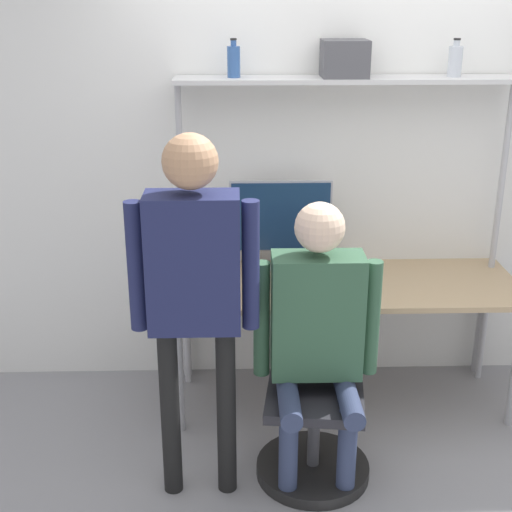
# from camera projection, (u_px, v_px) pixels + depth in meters

# --- Properties ---
(ground_plane) EXTENTS (12.00, 12.00, 0.00)m
(ground_plane) POSITION_uv_depth(u_px,v_px,m) (348.00, 434.00, 3.87)
(ground_plane) COLOR gray
(wall_back) EXTENTS (8.00, 0.06, 2.70)m
(wall_back) POSITION_uv_depth(u_px,v_px,m) (339.00, 159.00, 4.11)
(wall_back) COLOR white
(wall_back) RESTS_ON ground_plane
(desk) EXTENTS (1.94, 0.71, 0.74)m
(desk) POSITION_uv_depth(u_px,v_px,m) (343.00, 294.00, 3.99)
(desk) COLOR tan
(desk) RESTS_ON ground_plane
(shelf_unit) EXTENTS (1.84, 0.27, 1.83)m
(shelf_unit) POSITION_uv_depth(u_px,v_px,m) (345.00, 127.00, 3.87)
(shelf_unit) COLOR silver
(shelf_unit) RESTS_ON ground_plane
(monitor) EXTENTS (0.58, 0.16, 0.53)m
(monitor) POSITION_uv_depth(u_px,v_px,m) (281.00, 220.00, 4.06)
(monitor) COLOR #B7B7BC
(monitor) RESTS_ON desk
(laptop) EXTENTS (0.32, 0.22, 0.22)m
(laptop) POSITION_uv_depth(u_px,v_px,m) (305.00, 281.00, 3.82)
(laptop) COLOR #333338
(laptop) RESTS_ON desk
(cell_phone) EXTENTS (0.07, 0.15, 0.01)m
(cell_phone) POSITION_uv_depth(u_px,v_px,m) (357.00, 290.00, 3.85)
(cell_phone) COLOR silver
(cell_phone) RESTS_ON desk
(office_chair) EXTENTS (0.56, 0.56, 0.92)m
(office_chair) POSITION_uv_depth(u_px,v_px,m) (314.00, 421.00, 3.50)
(office_chair) COLOR black
(office_chair) RESTS_ON ground_plane
(person_seated) EXTENTS (0.59, 0.47, 1.40)m
(person_seated) POSITION_uv_depth(u_px,v_px,m) (317.00, 324.00, 3.26)
(person_seated) COLOR #2D3856
(person_seated) RESTS_ON ground_plane
(person_standing) EXTENTS (0.57, 0.23, 1.73)m
(person_standing) POSITION_uv_depth(u_px,v_px,m) (194.00, 276.00, 3.06)
(person_standing) COLOR black
(person_standing) RESTS_ON ground_plane
(bottle_clear) EXTENTS (0.07, 0.07, 0.20)m
(bottle_clear) POSITION_uv_depth(u_px,v_px,m) (455.00, 60.00, 3.76)
(bottle_clear) COLOR silver
(bottle_clear) RESTS_ON shelf_unit
(bottle_blue) EXTENTS (0.07, 0.07, 0.20)m
(bottle_blue) POSITION_uv_depth(u_px,v_px,m) (234.00, 61.00, 3.73)
(bottle_blue) COLOR #335999
(bottle_blue) RESTS_ON shelf_unit
(storage_box) EXTENTS (0.24, 0.23, 0.19)m
(storage_box) POSITION_uv_depth(u_px,v_px,m) (344.00, 59.00, 3.74)
(storage_box) COLOR #4C4C51
(storage_box) RESTS_ON shelf_unit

